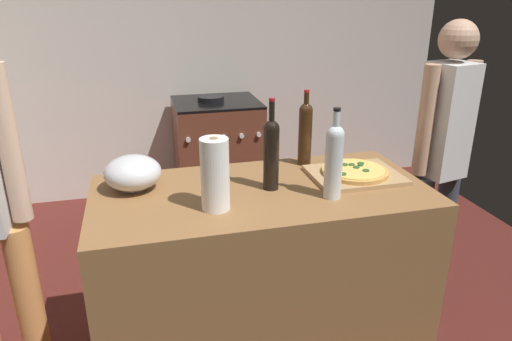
% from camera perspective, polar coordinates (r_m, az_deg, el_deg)
% --- Properties ---
extents(ground_plane, '(4.48, 3.39, 0.02)m').
position_cam_1_polar(ground_plane, '(3.19, -3.51, -11.77)').
color(ground_plane, '#511E19').
extents(kitchen_wall_rear, '(4.48, 0.10, 2.60)m').
position_cam_1_polar(kitchen_wall_rear, '(4.13, -7.92, 15.10)').
color(kitchen_wall_rear, beige).
rests_on(kitchen_wall_rear, ground_plane).
extents(counter, '(1.45, 0.70, 0.91)m').
position_cam_1_polar(counter, '(2.25, 0.65, -12.97)').
color(counter, olive).
rests_on(counter, ground_plane).
extents(cutting_board, '(0.40, 0.32, 0.02)m').
position_cam_1_polar(cutting_board, '(2.21, 11.83, -0.55)').
color(cutting_board, tan).
rests_on(cutting_board, counter).
extents(pizza, '(0.30, 0.30, 0.03)m').
position_cam_1_polar(pizza, '(2.20, 11.86, -0.04)').
color(pizza, tan).
rests_on(pizza, cutting_board).
extents(mixing_bowl, '(0.24, 0.24, 0.15)m').
position_cam_1_polar(mixing_bowl, '(2.07, -14.65, -0.27)').
color(mixing_bowl, '#B2B2B7').
rests_on(mixing_bowl, counter).
extents(paper_towel_roll, '(0.11, 0.11, 0.29)m').
position_cam_1_polar(paper_towel_roll, '(1.81, -4.98, -0.49)').
color(paper_towel_roll, white).
rests_on(paper_towel_roll, counter).
extents(wine_bottle_dark, '(0.07, 0.07, 0.38)m').
position_cam_1_polar(wine_bottle_dark, '(1.92, 9.40, 1.46)').
color(wine_bottle_dark, silver).
rests_on(wine_bottle_dark, counter).
extents(wine_bottle_green, '(0.07, 0.07, 0.37)m').
position_cam_1_polar(wine_bottle_green, '(2.29, 5.96, 4.73)').
color(wine_bottle_green, '#331E0F').
rests_on(wine_bottle_green, counter).
extents(wine_bottle_amber, '(0.07, 0.07, 0.40)m').
position_cam_1_polar(wine_bottle_amber, '(1.99, 1.85, 2.31)').
color(wine_bottle_amber, black).
rests_on(wine_bottle_amber, counter).
extents(stove, '(0.68, 0.62, 0.92)m').
position_cam_1_polar(stove, '(3.94, -4.63, 2.15)').
color(stove, brown).
rests_on(stove, ground_plane).
extents(person_in_red, '(0.36, 0.24, 1.58)m').
position_cam_1_polar(person_in_red, '(2.67, 21.47, 1.83)').
color(person_in_red, '#383D4C').
rests_on(person_in_red, ground_plane).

